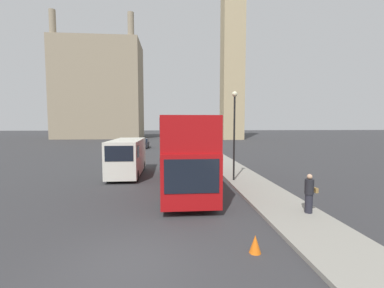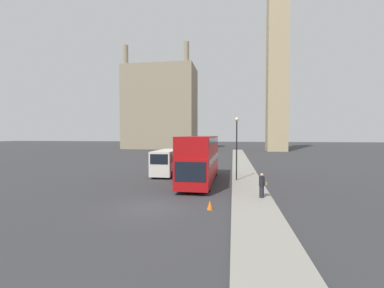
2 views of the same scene
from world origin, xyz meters
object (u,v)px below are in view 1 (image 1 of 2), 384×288
object	(u,v)px
red_double_decker_bus	(184,148)
parked_sedan	(143,144)
pedestrian	(309,193)
white_van	(127,156)
street_lamp	(234,122)
clock_tower	(233,9)

from	to	relation	value
red_double_decker_bus	parked_sedan	size ratio (longest dim) A/B	2.69
pedestrian	parked_sedan	distance (m)	33.47
white_van	street_lamp	bearing A→B (deg)	-20.73
red_double_decker_bus	parked_sedan	bearing A→B (deg)	101.81
red_double_decker_bus	parked_sedan	distance (m)	26.59
red_double_decker_bus	street_lamp	xyz separation A→B (m)	(3.34, 0.70, 1.61)
white_van	pedestrian	xyz separation A→B (m)	(9.11, -9.38, -0.48)
clock_tower	pedestrian	bearing A→B (deg)	-100.06
white_van	parked_sedan	world-z (taller)	white_van
clock_tower	parked_sedan	size ratio (longest dim) A/B	14.87
street_lamp	pedestrian	bearing A→B (deg)	-76.16
clock_tower	white_van	bearing A→B (deg)	-112.65
white_van	parked_sedan	distance (m)	22.49
clock_tower	white_van	distance (m)	57.55
clock_tower	parked_sedan	world-z (taller)	clock_tower
red_double_decker_bus	street_lamp	bearing A→B (deg)	11.83
red_double_decker_bus	white_van	xyz separation A→B (m)	(-4.15, 3.54, -0.94)
pedestrian	street_lamp	size ratio (longest dim) A/B	0.28
red_double_decker_bus	pedestrian	world-z (taller)	red_double_decker_bus
clock_tower	red_double_decker_bus	bearing A→B (deg)	-106.76
red_double_decker_bus	pedestrian	distance (m)	7.79
street_lamp	parked_sedan	distance (m)	26.96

